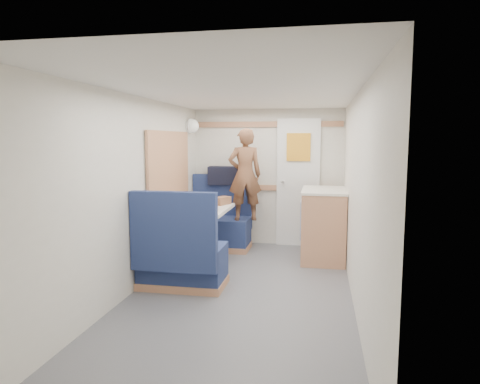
% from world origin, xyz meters
% --- Properties ---
extents(floor, '(4.50, 4.50, 0.00)m').
position_xyz_m(floor, '(0.00, 0.00, 0.00)').
color(floor, '#515156').
rests_on(floor, ground).
extents(ceiling, '(4.50, 4.50, 0.00)m').
position_xyz_m(ceiling, '(0.00, 0.00, 2.00)').
color(ceiling, silver).
rests_on(ceiling, wall_back).
extents(wall_back, '(2.20, 0.02, 2.00)m').
position_xyz_m(wall_back, '(0.00, 2.25, 1.00)').
color(wall_back, silver).
rests_on(wall_back, floor).
extents(wall_left, '(0.02, 4.50, 2.00)m').
position_xyz_m(wall_left, '(-1.10, 0.00, 1.00)').
color(wall_left, silver).
rests_on(wall_left, floor).
extents(wall_right, '(0.02, 4.50, 2.00)m').
position_xyz_m(wall_right, '(1.10, 0.00, 1.00)').
color(wall_right, silver).
rests_on(wall_right, floor).
extents(oak_trim_low, '(2.15, 0.02, 0.08)m').
position_xyz_m(oak_trim_low, '(0.00, 2.23, 0.85)').
color(oak_trim_low, '#B0764F').
rests_on(oak_trim_low, wall_back).
extents(oak_trim_high, '(2.15, 0.02, 0.08)m').
position_xyz_m(oak_trim_high, '(0.00, 2.23, 1.78)').
color(oak_trim_high, '#B0764F').
rests_on(oak_trim_high, wall_back).
extents(side_window, '(0.04, 1.30, 0.72)m').
position_xyz_m(side_window, '(-1.08, 1.00, 1.25)').
color(side_window, '#A8B89C').
rests_on(side_window, wall_left).
extents(rear_door, '(0.62, 0.12, 1.86)m').
position_xyz_m(rear_door, '(0.45, 2.22, 0.97)').
color(rear_door, white).
rests_on(rear_door, wall_back).
extents(dinette_table, '(0.62, 0.92, 0.72)m').
position_xyz_m(dinette_table, '(-0.65, 1.00, 0.57)').
color(dinette_table, white).
rests_on(dinette_table, floor).
extents(bench_far, '(0.90, 0.59, 1.05)m').
position_xyz_m(bench_far, '(-0.65, 1.86, 0.30)').
color(bench_far, '#18254D').
rests_on(bench_far, floor).
extents(bench_near, '(0.90, 0.59, 1.05)m').
position_xyz_m(bench_near, '(-0.65, 0.14, 0.30)').
color(bench_near, '#18254D').
rests_on(bench_near, floor).
extents(ledge, '(0.90, 0.14, 0.04)m').
position_xyz_m(ledge, '(-0.65, 2.12, 0.88)').
color(ledge, '#B0764F').
rests_on(ledge, bench_far).
extents(dome_light, '(0.20, 0.20, 0.20)m').
position_xyz_m(dome_light, '(-1.04, 1.85, 1.75)').
color(dome_light, white).
rests_on(dome_light, wall_left).
extents(galley_counter, '(0.57, 0.92, 0.92)m').
position_xyz_m(galley_counter, '(0.82, 1.55, 0.47)').
color(galley_counter, '#B0764F').
rests_on(galley_counter, floor).
extents(person, '(0.53, 0.43, 1.26)m').
position_xyz_m(person, '(-0.25, 1.72, 1.08)').
color(person, brown).
rests_on(person, bench_far).
extents(duffel_bag, '(0.58, 0.32, 0.26)m').
position_xyz_m(duffel_bag, '(-0.58, 2.12, 1.03)').
color(duffel_bag, black).
rests_on(duffel_bag, ledge).
extents(tray, '(0.30, 0.36, 0.02)m').
position_xyz_m(tray, '(-0.62, 0.76, 0.73)').
color(tray, white).
rests_on(tray, dinette_table).
extents(orange_fruit, '(0.08, 0.08, 0.08)m').
position_xyz_m(orange_fruit, '(-0.51, 0.93, 0.78)').
color(orange_fruit, orange).
rests_on(orange_fruit, tray).
extents(cheese_block, '(0.10, 0.06, 0.04)m').
position_xyz_m(cheese_block, '(-0.65, 0.67, 0.76)').
color(cheese_block, '#F3E58C').
rests_on(cheese_block, tray).
extents(wine_glass, '(0.08, 0.08, 0.17)m').
position_xyz_m(wine_glass, '(-0.63, 0.80, 0.84)').
color(wine_glass, white).
rests_on(wine_glass, dinette_table).
extents(tumbler_left, '(0.07, 0.07, 0.11)m').
position_xyz_m(tumbler_left, '(-0.87, 0.71, 0.78)').
color(tumbler_left, white).
rests_on(tumbler_left, dinette_table).
extents(tumbler_mid, '(0.07, 0.07, 0.11)m').
position_xyz_m(tumbler_mid, '(-0.80, 1.21, 0.78)').
color(tumbler_mid, white).
rests_on(tumbler_mid, dinette_table).
extents(tumbler_right, '(0.06, 0.06, 0.10)m').
position_xyz_m(tumbler_right, '(-0.60, 1.18, 0.77)').
color(tumbler_right, silver).
rests_on(tumbler_right, dinette_table).
extents(beer_glass, '(0.06, 0.06, 0.09)m').
position_xyz_m(beer_glass, '(-0.51, 0.94, 0.77)').
color(beer_glass, brown).
rests_on(beer_glass, dinette_table).
extents(pepper_grinder, '(0.03, 0.03, 0.09)m').
position_xyz_m(pepper_grinder, '(-0.64, 1.04, 0.76)').
color(pepper_grinder, black).
rests_on(pepper_grinder, dinette_table).
extents(salt_grinder, '(0.04, 0.04, 0.10)m').
position_xyz_m(salt_grinder, '(-0.73, 1.10, 0.77)').
color(salt_grinder, white).
rests_on(salt_grinder, dinette_table).
extents(bread_loaf, '(0.21, 0.27, 0.10)m').
position_xyz_m(bread_loaf, '(-0.48, 1.31, 0.77)').
color(bread_loaf, brown).
rests_on(bread_loaf, dinette_table).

